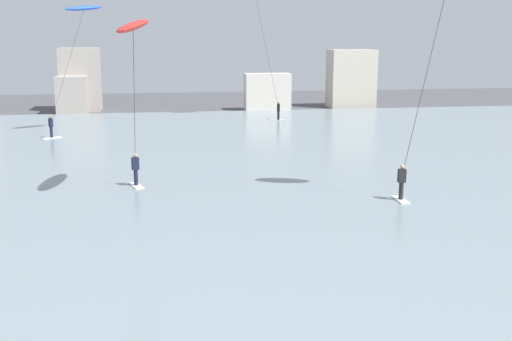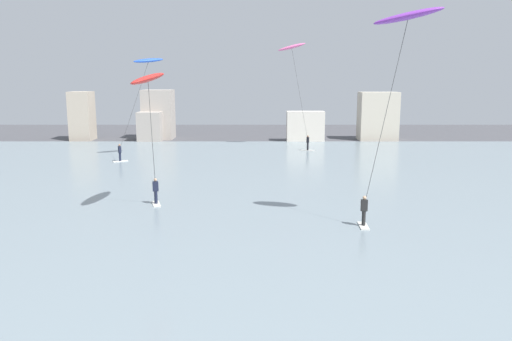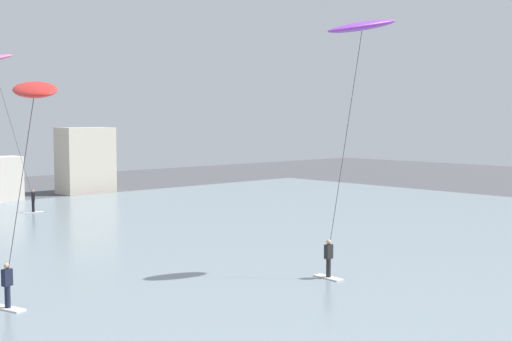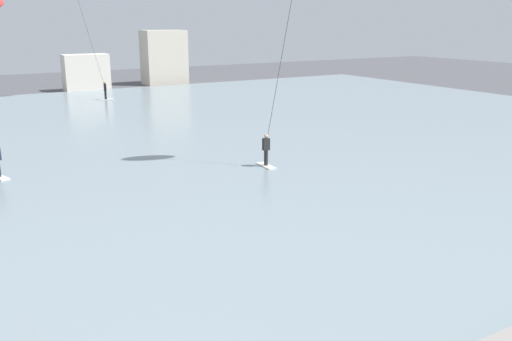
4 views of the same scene
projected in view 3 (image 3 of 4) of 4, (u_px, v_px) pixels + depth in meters
The scene contains 3 objects.
water_bay at pixel (51, 270), 30.32m from camera, with size 84.00×52.00×0.10m, color gray.
kitesurfer_red at pixel (32, 105), 22.19m from camera, with size 1.98×4.69×8.19m.
kitesurfer_purple at pixel (359, 47), 28.70m from camera, with size 3.66×2.12×11.12m.
Camera 3 is at (-13.74, 2.68, 6.77)m, focal length 47.78 mm.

